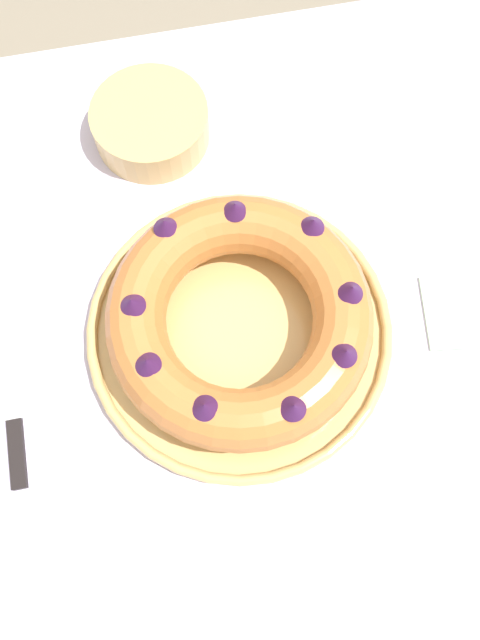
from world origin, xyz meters
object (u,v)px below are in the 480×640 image
object	(u,v)px
cake_knife	(15,423)
napkin	(480,311)
serving_dish	(240,332)
side_bowl	(151,124)
bundt_cake	(240,320)

from	to	relation	value
cake_knife	napkin	world-z (taller)	cake_knife
serving_dish	cake_knife	world-z (taller)	serving_dish
side_bowl	napkin	xyz separation A→B (m)	(0.34, -0.32, -0.02)
bundt_cake	napkin	world-z (taller)	bundt_cake
bundt_cake	napkin	size ratio (longest dim) A/B	2.22
side_bowl	napkin	distance (m)	0.46
cake_knife	napkin	bearing A→B (deg)	0.01
serving_dish	napkin	xyz separation A→B (m)	(0.28, -0.03, -0.01)
cake_knife	bundt_cake	bearing A→B (deg)	8.45
serving_dish	side_bowl	distance (m)	0.30
serving_dish	napkin	bearing A→B (deg)	-5.44
bundt_cake	side_bowl	bearing A→B (deg)	101.07
bundt_cake	side_bowl	distance (m)	0.30
bundt_cake	napkin	xyz separation A→B (m)	(0.28, -0.03, -0.05)
bundt_cake	cake_knife	world-z (taller)	bundt_cake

